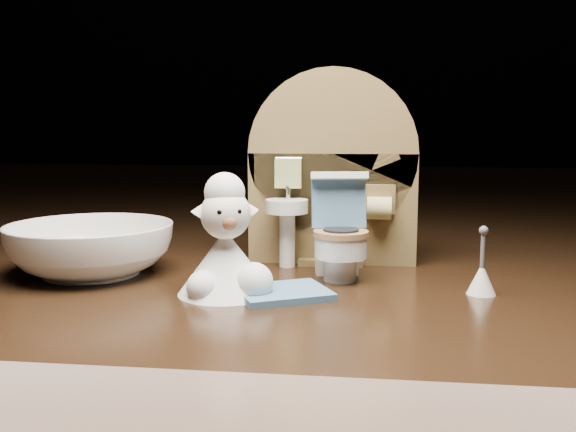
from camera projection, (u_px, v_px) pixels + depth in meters
name	position (u px, v px, depth m)	size (l,w,h in m)	color
backdrop_panel	(331.00, 179.00, 0.49)	(0.13, 0.05, 0.15)	brown
toy_toilet	(339.00, 240.00, 0.45)	(0.04, 0.05, 0.08)	white
bath_mat	(283.00, 293.00, 0.41)	(0.06, 0.05, 0.00)	teal
toilet_brush	(482.00, 276.00, 0.41)	(0.02, 0.02, 0.04)	white
plush_lamb	(227.00, 252.00, 0.41)	(0.06, 0.06, 0.08)	white
ceramic_bowl	(91.00, 249.00, 0.46)	(0.12, 0.12, 0.04)	white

